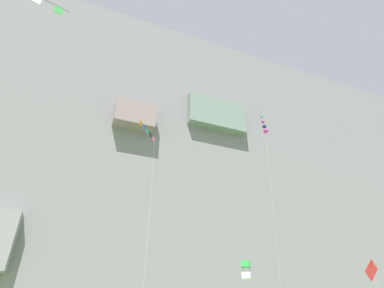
# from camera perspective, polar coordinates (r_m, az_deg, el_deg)

# --- Properties ---
(cliff_face) EXTENTS (180.00, 25.51, 76.45)m
(cliff_face) POSITION_cam_1_polar(r_m,az_deg,el_deg) (77.05, -12.83, -2.78)
(cliff_face) COLOR gray
(cliff_face) RESTS_ON ground
(kite_box_high_left) EXTENTS (1.45, 6.66, 9.89)m
(kite_box_high_left) POSITION_cam_1_polar(r_m,az_deg,el_deg) (41.73, 9.95, -21.95)
(kite_box_high_left) COLOR green
(kite_box_high_left) RESTS_ON ground
(kite_windsock_high_center) EXTENTS (3.85, 3.72, 33.30)m
(kite_windsock_high_center) POSITION_cam_1_polar(r_m,az_deg,el_deg) (54.73, 13.25, 3.04)
(kite_windsock_high_center) COLOR #CC3399
(kite_windsock_high_center) RESTS_ON ground
(kite_diamond_low_center) EXTENTS (2.97, 3.65, 9.81)m
(kite_diamond_low_center) POSITION_cam_1_polar(r_m,az_deg,el_deg) (44.79, 30.29, -19.65)
(kite_diamond_low_center) COLOR red
(kite_diamond_low_center) RESTS_ON ground
(kite_banner_low_right) EXTENTS (3.32, 5.80, 25.87)m
(kite_banner_low_right) POSITION_cam_1_polar(r_m,az_deg,el_deg) (41.65, -8.27, 1.38)
(kite_banner_low_right) COLOR black
(kite_banner_low_right) RESTS_ON ground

